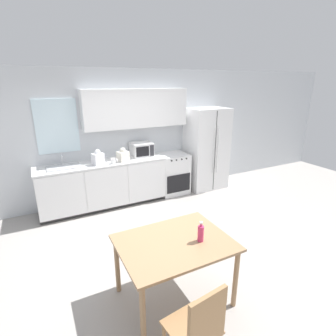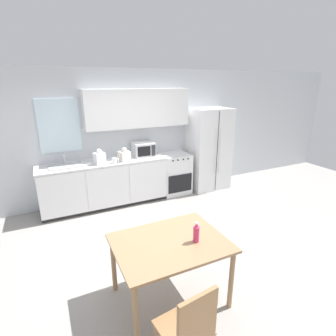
{
  "view_description": "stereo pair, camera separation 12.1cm",
  "coord_description": "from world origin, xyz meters",
  "px_view_note": "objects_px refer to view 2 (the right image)",
  "views": [
    {
      "loc": [
        -1.52,
        -3.23,
        2.43
      ],
      "look_at": [
        0.39,
        0.5,
        1.05
      ],
      "focal_mm": 28.0,
      "sensor_mm": 36.0,
      "label": 1
    },
    {
      "loc": [
        -1.41,
        -3.28,
        2.43
      ],
      "look_at": [
        0.39,
        0.5,
        1.05
      ],
      "focal_mm": 28.0,
      "sensor_mm": 36.0,
      "label": 2
    }
  ],
  "objects_px": {
    "coffee_mug": "(115,160)",
    "microwave": "(143,149)",
    "dining_chair_near": "(190,328)",
    "drink_bottle": "(196,234)",
    "dining_table": "(170,249)",
    "oven_range": "(174,173)",
    "refrigerator": "(209,149)"
  },
  "relations": [
    {
      "from": "oven_range",
      "to": "microwave",
      "type": "xyz_separation_m",
      "value": [
        -0.69,
        0.08,
        0.63
      ]
    },
    {
      "from": "microwave",
      "to": "dining_chair_near",
      "type": "distance_m",
      "value": 3.87
    },
    {
      "from": "microwave",
      "to": "drink_bottle",
      "type": "xyz_separation_m",
      "value": [
        -0.5,
        -2.98,
        -0.22
      ]
    },
    {
      "from": "oven_range",
      "to": "microwave",
      "type": "distance_m",
      "value": 0.94
    },
    {
      "from": "dining_table",
      "to": "drink_bottle",
      "type": "xyz_separation_m",
      "value": [
        0.26,
        -0.12,
        0.19
      ]
    },
    {
      "from": "microwave",
      "to": "dining_chair_near",
      "type": "relative_size",
      "value": 0.46
    },
    {
      "from": "coffee_mug",
      "to": "microwave",
      "type": "bearing_deg",
      "value": 21.63
    },
    {
      "from": "oven_range",
      "to": "refrigerator",
      "type": "bearing_deg",
      "value": -2.4
    },
    {
      "from": "dining_chair_near",
      "to": "oven_range",
      "type": "bearing_deg",
      "value": 57.88
    },
    {
      "from": "dining_table",
      "to": "drink_bottle",
      "type": "distance_m",
      "value": 0.34
    },
    {
      "from": "microwave",
      "to": "dining_table",
      "type": "relative_size",
      "value": 0.35
    },
    {
      "from": "coffee_mug",
      "to": "drink_bottle",
      "type": "xyz_separation_m",
      "value": [
        0.19,
        -2.71,
        -0.13
      ]
    },
    {
      "from": "microwave",
      "to": "drink_bottle",
      "type": "distance_m",
      "value": 3.03
    },
    {
      "from": "oven_range",
      "to": "drink_bottle",
      "type": "height_order",
      "value": "drink_bottle"
    },
    {
      "from": "refrigerator",
      "to": "drink_bottle",
      "type": "height_order",
      "value": "refrigerator"
    },
    {
      "from": "dining_table",
      "to": "drink_bottle",
      "type": "height_order",
      "value": "drink_bottle"
    },
    {
      "from": "oven_range",
      "to": "drink_bottle",
      "type": "xyz_separation_m",
      "value": [
        -1.2,
        -2.9,
        0.41
      ]
    },
    {
      "from": "refrigerator",
      "to": "dining_table",
      "type": "bearing_deg",
      "value": -130.42
    },
    {
      "from": "microwave",
      "to": "refrigerator",
      "type": "bearing_deg",
      "value": -4.23
    },
    {
      "from": "oven_range",
      "to": "dining_chair_near",
      "type": "xyz_separation_m",
      "value": [
        -1.68,
        -3.63,
        0.08
      ]
    },
    {
      "from": "refrigerator",
      "to": "dining_chair_near",
      "type": "relative_size",
      "value": 2.02
    },
    {
      "from": "drink_bottle",
      "to": "refrigerator",
      "type": "bearing_deg",
      "value": 54.01
    },
    {
      "from": "dining_table",
      "to": "dining_chair_near",
      "type": "relative_size",
      "value": 1.31
    },
    {
      "from": "microwave",
      "to": "dining_table",
      "type": "height_order",
      "value": "microwave"
    },
    {
      "from": "oven_range",
      "to": "coffee_mug",
      "type": "xyz_separation_m",
      "value": [
        -1.38,
        -0.19,
        0.54
      ]
    },
    {
      "from": "oven_range",
      "to": "dining_chair_near",
      "type": "distance_m",
      "value": 4.0
    },
    {
      "from": "microwave",
      "to": "coffee_mug",
      "type": "bearing_deg",
      "value": -158.37
    },
    {
      "from": "microwave",
      "to": "dining_chair_near",
      "type": "xyz_separation_m",
      "value": [
        -0.99,
        -3.71,
        -0.54
      ]
    },
    {
      "from": "refrigerator",
      "to": "dining_table",
      "type": "distance_m",
      "value": 3.62
    },
    {
      "from": "microwave",
      "to": "dining_chair_near",
      "type": "height_order",
      "value": "microwave"
    },
    {
      "from": "refrigerator",
      "to": "oven_range",
      "type": "bearing_deg",
      "value": 177.6
    },
    {
      "from": "dining_chair_near",
      "to": "drink_bottle",
      "type": "relative_size",
      "value": 3.96
    }
  ]
}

